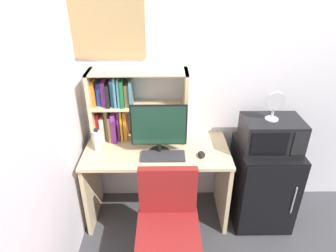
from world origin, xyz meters
The scene contains 12 objects.
wall_back centered at (0.40, 0.02, 1.30)m, with size 6.40×0.04×2.60m, color silver.
desk centered at (-0.90, -0.31, 0.54)m, with size 1.29×0.61×0.78m.
hutch_bookshelf centered at (-1.20, -0.11, 1.12)m, with size 0.86×0.25×0.66m.
monitor centered at (-0.88, -0.36, 1.03)m, with size 0.47×0.18×0.46m.
keyboard centered at (-0.85, -0.43, 0.79)m, with size 0.38×0.16×0.02m, color #333338.
computer_mouse centered at (-0.52, -0.43, 0.80)m, with size 0.06×0.10×0.04m, color black.
water_bottle centered at (-1.42, -0.31, 0.88)m, with size 0.07×0.07×0.21m.
mini_fridge centered at (0.09, -0.33, 0.40)m, with size 0.53×0.57×0.81m.
microwave centered at (0.09, -0.33, 0.95)m, with size 0.50×0.35×0.27m.
desk_fan centered at (0.07, -0.34, 1.23)m, with size 0.16×0.11×0.25m.
desk_chair centered at (-0.81, -0.91, 0.38)m, with size 0.55×0.55×0.89m.
wall_corkboard centered at (-1.31, -0.01, 1.77)m, with size 0.66×0.02×0.48m, color tan.
Camera 1 is at (-0.83, -2.50, 2.20)m, focal length 31.09 mm.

